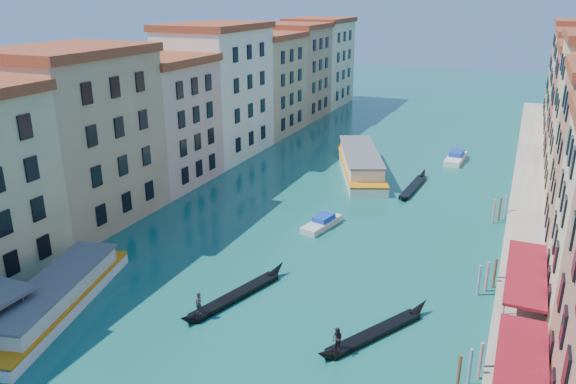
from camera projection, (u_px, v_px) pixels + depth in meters
name	position (u px, v px, depth m)	size (l,w,h in m)	color
left_bank_palazzos	(196.00, 102.00, 85.40)	(12.80, 128.40, 21.00)	beige
quay	(527.00, 201.00, 71.04)	(4.00, 140.00, 1.00)	gray
mooring_poles_right	(474.00, 347.00, 40.46)	(1.44, 54.24, 3.20)	brown
vaporetto_near	(56.00, 297.00, 47.15)	(8.67, 19.22, 2.79)	white
vaporetto_far	(360.00, 162.00, 83.67)	(13.40, 22.92, 3.37)	silver
gondola_fore	(236.00, 294.00, 49.24)	(4.84, 12.78, 2.61)	black
gondola_right	(373.00, 332.00, 43.69)	(7.00, 11.19, 2.47)	black
gondola_far	(414.00, 186.00, 77.10)	(1.85, 13.19, 1.87)	black
motorboat_mid	(322.00, 223.00, 64.39)	(3.20, 6.49, 1.29)	silver
motorboat_far	(456.00, 157.00, 89.53)	(2.80, 7.72, 1.57)	silver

